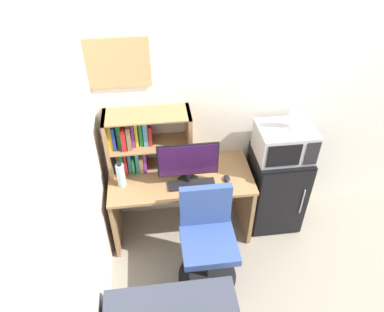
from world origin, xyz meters
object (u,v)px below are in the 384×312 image
object	(u,v)px
computer_mouse	(227,178)
microwave	(285,142)
hutch_bookshelf	(137,141)
water_bottle	(121,175)
wall_corkboard	(107,64)
monitor	(188,162)
desk_fan	(299,113)
desk_chair	(207,243)
keyboard	(192,184)
mini_fridge	(275,188)

from	to	relation	value
computer_mouse	microwave	xyz separation A→B (m)	(0.54, 0.13, 0.26)
hutch_bookshelf	water_bottle	size ratio (longest dim) A/B	3.03
water_bottle	wall_corkboard	size ratio (longest dim) A/B	0.36
monitor	desk_fan	world-z (taller)	desk_fan
microwave	wall_corkboard	world-z (taller)	wall_corkboard
water_bottle	wall_corkboard	xyz separation A→B (m)	(-0.01, 0.34, 0.87)
monitor	desk_chair	xyz separation A→B (m)	(0.11, -0.45, -0.54)
hutch_bookshelf	water_bottle	xyz separation A→B (m)	(-0.16, -0.22, -0.18)
water_bottle	microwave	bearing A→B (deg)	3.04
hutch_bookshelf	desk_fan	world-z (taller)	desk_fan
microwave	desk_fan	size ratio (longest dim) A/B	1.82
hutch_bookshelf	desk_chair	distance (m)	1.08
computer_mouse	wall_corkboard	xyz separation A→B (m)	(-0.94, 0.39, 0.97)
computer_mouse	desk_chair	world-z (taller)	desk_chair
keyboard	desk_fan	world-z (taller)	desk_fan
desk_chair	wall_corkboard	distance (m)	1.69
hutch_bookshelf	microwave	world-z (taller)	hutch_bookshelf
computer_mouse	mini_fridge	distance (m)	0.64
monitor	water_bottle	bearing A→B (deg)	175.54
hutch_bookshelf	mini_fridge	xyz separation A→B (m)	(1.31, -0.15, -0.59)
hutch_bookshelf	wall_corkboard	bearing A→B (deg)	145.23
microwave	mini_fridge	bearing A→B (deg)	-90.07
computer_mouse	desk_chair	distance (m)	0.59
computer_mouse	wall_corkboard	distance (m)	1.40
water_bottle	wall_corkboard	bearing A→B (deg)	91.45
water_bottle	keyboard	bearing A→B (deg)	-8.12
computer_mouse	microwave	bearing A→B (deg)	14.09
keyboard	computer_mouse	xyz separation A→B (m)	(0.32, 0.03, 0.01)
monitor	wall_corkboard	world-z (taller)	wall_corkboard
water_bottle	monitor	bearing A→B (deg)	-4.46
hutch_bookshelf	wall_corkboard	world-z (taller)	wall_corkboard
keyboard	mini_fridge	size ratio (longest dim) A/B	0.48
desk_fan	desk_chair	size ratio (longest dim) A/B	0.29
hutch_bookshelf	keyboard	bearing A→B (deg)	-34.42
microwave	desk_fan	world-z (taller)	desk_fan
mini_fridge	desk_chair	distance (m)	0.96
monitor	water_bottle	distance (m)	0.59
hutch_bookshelf	computer_mouse	bearing A→B (deg)	-19.97
mini_fridge	computer_mouse	bearing A→B (deg)	-166.21
desk_fan	wall_corkboard	xyz separation A→B (m)	(-1.54, 0.27, 0.41)
keyboard	microwave	size ratio (longest dim) A/B	0.82
keyboard	desk_fan	size ratio (longest dim) A/B	1.49
hutch_bookshelf	desk_fan	distance (m)	1.42
computer_mouse	mini_fridge	bearing A→B (deg)	13.79
monitor	keyboard	world-z (taller)	monitor
computer_mouse	desk_fan	distance (m)	0.84
computer_mouse	mini_fridge	size ratio (longest dim) A/B	0.10
keyboard	wall_corkboard	world-z (taller)	wall_corkboard
desk_fan	keyboard	bearing A→B (deg)	-170.29
hutch_bookshelf	mini_fridge	bearing A→B (deg)	-6.48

